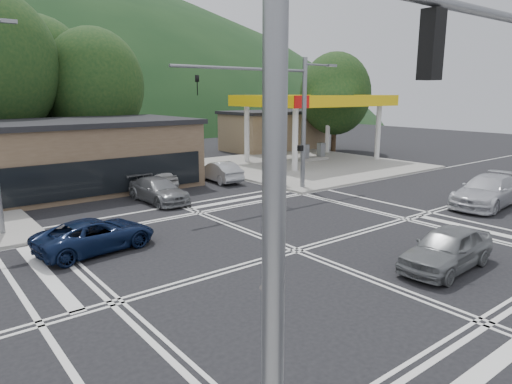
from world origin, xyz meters
TOP-DOWN VIEW (x-y plane):
  - ground at (0.00, 0.00)m, footprint 120.00×120.00m
  - sidewalk_ne at (15.00, 15.00)m, footprint 16.00×16.00m
  - gas_station_canopy at (16.99, 15.99)m, footprint 12.32×8.34m
  - convenience_store at (20.00, 25.00)m, footprint 10.00×6.00m
  - tree_n_c at (1.00, 24.00)m, footprint 7.60×7.60m
  - tree_n_e at (-2.00, 28.00)m, footprint 8.40×8.40m
  - tree_ne at (24.00, 20.00)m, footprint 7.20×7.20m
  - signal_mast_ne at (6.95, 8.20)m, footprint 11.65×0.30m
  - signal_mast_sw at (-6.39, -8.20)m, footprint 9.14×0.28m
  - car_blue_west at (-6.02, 4.77)m, footprint 4.74×2.63m
  - car_grey_center at (2.76, -4.50)m, footprint 4.35×1.97m
  - car_silver_east at (12.84, -1.12)m, footprint 5.79×2.76m
  - car_queue_a at (5.50, 13.50)m, footprint 1.75×4.24m
  - car_queue_b at (1.00, 14.32)m, footprint 2.04×4.53m
  - car_northbound at (-0.50, 10.64)m, footprint 2.11×4.65m
  - pedestrian at (7.50, 9.33)m, footprint 0.79×0.79m

SIDE VIEW (x-z plane):
  - ground at x=0.00m, z-range 0.00..0.00m
  - sidewalk_ne at x=15.00m, z-range 0.00..0.15m
  - car_blue_west at x=-6.02m, z-range 0.00..1.25m
  - car_northbound at x=-0.50m, z-range 0.00..1.32m
  - car_queue_a at x=5.50m, z-range 0.00..1.37m
  - car_grey_center at x=2.76m, z-range 0.00..1.45m
  - car_queue_b at x=1.00m, z-range 0.00..1.51m
  - car_silver_east at x=12.84m, z-range 0.00..1.63m
  - pedestrian at x=7.50m, z-range 0.15..2.01m
  - convenience_store at x=20.00m, z-range 0.00..3.80m
  - gas_station_canopy at x=16.99m, z-range 2.17..7.92m
  - signal_mast_ne at x=6.95m, z-range 1.07..9.07m
  - signal_mast_sw at x=-6.39m, z-range 1.12..9.12m
  - tree_ne at x=24.00m, z-range 0.85..10.84m
  - tree_n_c at x=1.00m, z-range 1.06..11.93m
  - tree_n_e at x=-2.00m, z-range 1.15..13.13m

